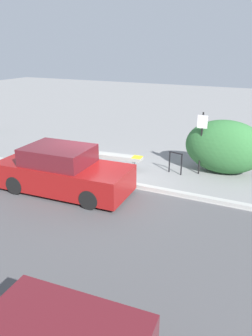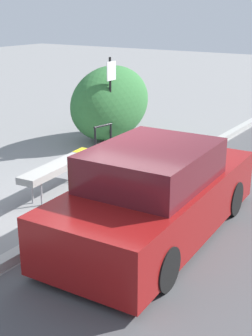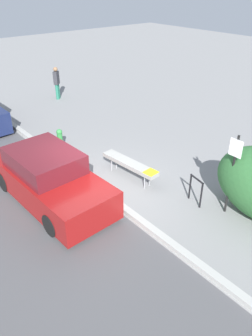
{
  "view_description": "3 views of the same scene",
  "coord_description": "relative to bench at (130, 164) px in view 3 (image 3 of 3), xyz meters",
  "views": [
    {
      "loc": [
        5.38,
        -9.24,
        4.48
      ],
      "look_at": [
        0.97,
        -0.02,
        0.64
      ],
      "focal_mm": 35.0,
      "sensor_mm": 36.0,
      "label": 1
    },
    {
      "loc": [
        -6.54,
        -4.6,
        3.42
      ],
      "look_at": [
        0.37,
        -0.02,
        0.59
      ],
      "focal_mm": 50.0,
      "sensor_mm": 36.0,
      "label": 2
    },
    {
      "loc": [
        6.77,
        -4.55,
        5.62
      ],
      "look_at": [
        0.86,
        0.29,
        1.14
      ],
      "focal_mm": 35.0,
      "sensor_mm": 36.0,
      "label": 3
    }
  ],
  "objects": [
    {
      "name": "curb",
      "position": [
        0.07,
        -1.22,
        -0.45
      ],
      "size": [
        60.0,
        0.2,
        0.13
      ],
      "color": "#A8A8A3",
      "rests_on": "ground_plane"
    },
    {
      "name": "pedestrian",
      "position": [
        -8.51,
        2.16,
        0.37
      ],
      "size": [
        0.4,
        0.42,
        1.66
      ],
      "rotation": [
        0.0,
        0.0,
        5.44
      ],
      "color": "#267259",
      "rests_on": "ground_plane"
    },
    {
      "name": "sign_post",
      "position": [
        2.99,
        0.91,
        0.86
      ],
      "size": [
        0.36,
        0.08,
        2.3
      ],
      "color": "black",
      "rests_on": "ground_plane"
    },
    {
      "name": "bike_rack",
      "position": [
        2.19,
        0.57,
        -0.02
      ],
      "size": [
        0.55,
        0.16,
        0.83
      ],
      "rotation": [
        0.0,
        0.0,
        -0.2
      ],
      "color": "black",
      "rests_on": "ground_plane"
    },
    {
      "name": "parked_car_near",
      "position": [
        -0.61,
        -2.49,
        0.15
      ],
      "size": [
        4.4,
        1.95,
        1.49
      ],
      "rotation": [
        0.0,
        0.0,
        0.05
      ],
      "color": "black",
      "rests_on": "ground_plane"
    },
    {
      "name": "ground_plane",
      "position": [
        0.07,
        -1.22,
        -0.52
      ],
      "size": [
        60.0,
        60.0,
        0.0
      ],
      "primitive_type": "plane",
      "color": "gray"
    },
    {
      "name": "fire_hydrant",
      "position": [
        -3.31,
        -0.64,
        -0.11
      ],
      "size": [
        0.36,
        0.22,
        0.77
      ],
      "color": "#338C3F",
      "rests_on": "ground_plane"
    },
    {
      "name": "bench",
      "position": [
        0.0,
        0.0,
        0.0
      ],
      "size": [
        2.15,
        0.58,
        0.6
      ],
      "rotation": [
        0.0,
        0.0,
        0.09
      ],
      "color": "#99999E",
      "rests_on": "ground_plane"
    }
  ]
}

